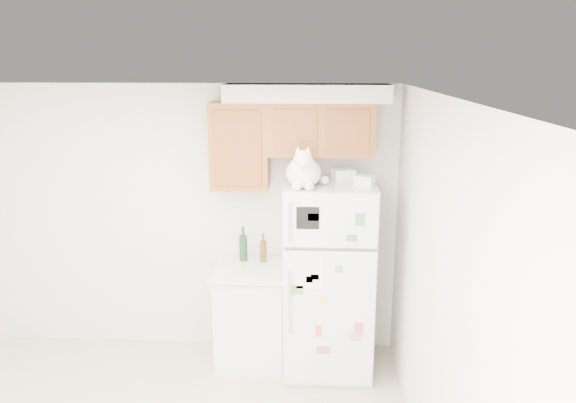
# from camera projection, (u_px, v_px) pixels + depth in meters

# --- Properties ---
(room_shell) EXTENTS (3.84, 4.04, 2.52)m
(room_shell) POSITION_uv_depth(u_px,v_px,m) (146.00, 233.00, 3.42)
(room_shell) COLOR silver
(room_shell) RESTS_ON ground_plane
(refrigerator) EXTENTS (0.76, 0.78, 1.70)m
(refrigerator) POSITION_uv_depth(u_px,v_px,m) (328.00, 278.00, 4.89)
(refrigerator) COLOR silver
(refrigerator) RESTS_ON ground_plane
(base_counter) EXTENTS (0.64, 0.64, 0.92)m
(base_counter) POSITION_uv_depth(u_px,v_px,m) (251.00, 314.00, 5.09)
(base_counter) COLOR white
(base_counter) RESTS_ON ground_plane
(cat) EXTENTS (0.35, 0.51, 0.36)m
(cat) POSITION_uv_depth(u_px,v_px,m) (304.00, 171.00, 4.48)
(cat) COLOR white
(cat) RESTS_ON refrigerator
(storage_box_back) EXTENTS (0.21, 0.18, 0.10)m
(storage_box_back) POSITION_uv_depth(u_px,v_px,m) (343.00, 175.00, 4.74)
(storage_box_back) COLOR white
(storage_box_back) RESTS_ON refrigerator
(storage_box_front) EXTENTS (0.18, 0.16, 0.09)m
(storage_box_front) POSITION_uv_depth(u_px,v_px,m) (364.00, 181.00, 4.55)
(storage_box_front) COLOR white
(storage_box_front) RESTS_ON refrigerator
(bottle_green) EXTENTS (0.07, 0.07, 0.32)m
(bottle_green) POSITION_uv_depth(u_px,v_px,m) (243.00, 244.00, 5.08)
(bottle_green) COLOR #19381E
(bottle_green) RESTS_ON base_counter
(bottle_amber) EXTENTS (0.06, 0.06, 0.26)m
(bottle_amber) POSITION_uv_depth(u_px,v_px,m) (263.00, 248.00, 5.06)
(bottle_amber) COLOR #593814
(bottle_amber) RESTS_ON base_counter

